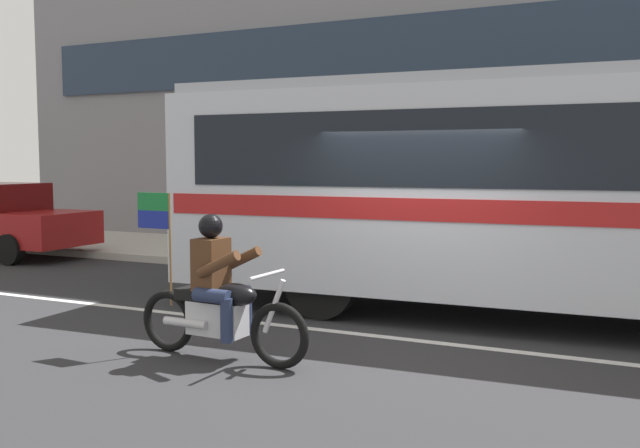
# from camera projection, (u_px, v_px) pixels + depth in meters

# --- Properties ---
(ground_plane) EXTENTS (60.00, 60.00, 0.00)m
(ground_plane) POSITION_uv_depth(u_px,v_px,m) (419.00, 329.00, 8.95)
(ground_plane) COLOR #2B2B2D
(sidewalk_curb) EXTENTS (28.00, 3.80, 0.15)m
(sidewalk_curb) POSITION_uv_depth(u_px,v_px,m) (498.00, 268.00, 13.54)
(sidewalk_curb) COLOR #B7B2A8
(sidewalk_curb) RESTS_ON ground_plane
(lane_center_stripe) EXTENTS (26.60, 0.14, 0.01)m
(lane_center_stripe) POSITION_uv_depth(u_px,v_px,m) (404.00, 339.00, 8.41)
(lane_center_stripe) COLOR silver
(lane_center_stripe) RESTS_ON ground_plane
(transit_bus) EXTENTS (12.44, 3.09, 3.22)m
(transit_bus) POSITION_uv_depth(u_px,v_px,m) (637.00, 180.00, 8.82)
(transit_bus) COLOR silver
(transit_bus) RESTS_ON ground_plane
(motorcycle_with_rider) EXTENTS (2.20, 0.64, 1.78)m
(motorcycle_with_rider) POSITION_uv_depth(u_px,v_px,m) (219.00, 298.00, 7.51)
(motorcycle_with_rider) COLOR black
(motorcycle_with_rider) RESTS_ON ground_plane
(fire_hydrant) EXTENTS (0.22, 0.30, 0.75)m
(fire_hydrant) POSITION_uv_depth(u_px,v_px,m) (272.00, 240.00, 14.41)
(fire_hydrant) COLOR red
(fire_hydrant) RESTS_ON sidewalk_curb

